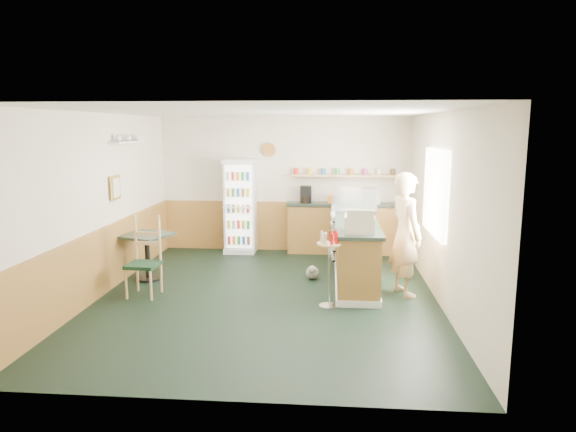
# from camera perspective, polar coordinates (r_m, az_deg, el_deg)

# --- Properties ---
(ground) EXTENTS (6.00, 6.00, 0.00)m
(ground) POSITION_cam_1_polar(r_m,az_deg,el_deg) (7.76, -2.41, -8.88)
(ground) COLOR black
(ground) RESTS_ON ground
(room_envelope) EXTENTS (5.04, 6.02, 2.72)m
(room_envelope) POSITION_cam_1_polar(r_m,az_deg,el_deg) (8.16, -3.44, 3.03)
(room_envelope) COLOR beige
(room_envelope) RESTS_ON ground
(service_counter) EXTENTS (0.68, 3.01, 1.01)m
(service_counter) POSITION_cam_1_polar(r_m,az_deg,el_deg) (8.62, 7.42, -3.86)
(service_counter) COLOR #AC7A37
(service_counter) RESTS_ON ground
(back_counter) EXTENTS (2.24, 0.42, 1.69)m
(back_counter) POSITION_cam_1_polar(r_m,az_deg,el_deg) (10.28, 6.09, -1.12)
(back_counter) COLOR #AC7A37
(back_counter) RESTS_ON ground
(drinks_fridge) EXTENTS (0.62, 0.53, 1.87)m
(drinks_fridge) POSITION_cam_1_polar(r_m,az_deg,el_deg) (10.31, -5.33, 1.11)
(drinks_fridge) COLOR white
(drinks_fridge) RESTS_ON ground
(display_case) EXTENTS (0.79, 0.41, 0.45)m
(display_case) POSITION_cam_1_polar(r_m,az_deg,el_deg) (9.06, 7.36, 1.77)
(display_case) COLOR silver
(display_case) RESTS_ON service_counter
(cash_register) EXTENTS (0.45, 0.47, 0.24)m
(cash_register) POSITION_cam_1_polar(r_m,az_deg,el_deg) (7.36, 7.95, -0.89)
(cash_register) COLOR beige
(cash_register) RESTS_ON service_counter
(shopkeeper) EXTENTS (0.64, 0.74, 1.85)m
(shopkeeper) POSITION_cam_1_polar(r_m,az_deg,el_deg) (7.79, 12.93, -2.01)
(shopkeeper) COLOR tan
(shopkeeper) RESTS_ON ground
(condiment_stand) EXTENTS (0.34, 0.34, 1.07)m
(condiment_stand) POSITION_cam_1_polar(r_m,az_deg,el_deg) (7.14, 4.59, -4.67)
(condiment_stand) COLOR silver
(condiment_stand) RESTS_ON ground
(newspaper_rack) EXTENTS (0.09, 0.41, 0.83)m
(newspaper_rack) POSITION_cam_1_polar(r_m,az_deg,el_deg) (8.86, 5.05, -2.23)
(newspaper_rack) COLOR black
(newspaper_rack) RESTS_ON ground
(cafe_table) EXTENTS (0.90, 0.90, 0.77)m
(cafe_table) POSITION_cam_1_polar(r_m,az_deg,el_deg) (8.73, -15.38, -3.42)
(cafe_table) COLOR black
(cafe_table) RESTS_ON ground
(cafe_chair) EXTENTS (0.47, 0.47, 1.19)m
(cafe_chair) POSITION_cam_1_polar(r_m,az_deg,el_deg) (7.99, -15.60, -4.06)
(cafe_chair) COLOR black
(cafe_chair) RESTS_ON ground
(dog_doorstop) EXTENTS (0.21, 0.28, 0.26)m
(dog_doorstop) POSITION_cam_1_polar(r_m,az_deg,el_deg) (8.55, 2.71, -6.25)
(dog_doorstop) COLOR gray
(dog_doorstop) RESTS_ON ground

